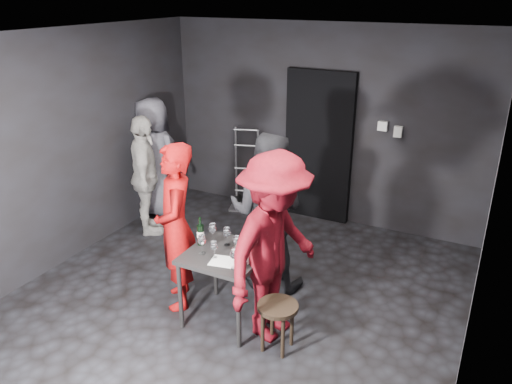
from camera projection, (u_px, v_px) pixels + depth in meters
The scene contains 26 objects.
floor at pixel (232, 303), 5.27m from camera, with size 4.50×5.00×0.02m, color black.
ceiling at pixel (227, 37), 4.25m from camera, with size 4.50×5.00×0.02m, color silver.
wall_back at pixel (321, 125), 6.82m from camera, with size 4.50×0.04×2.70m, color black.
wall_left at pixel (60, 151), 5.71m from camera, with size 0.04×5.00×2.70m, color black.
wall_right at pixel (485, 233), 3.81m from camera, with size 0.04×5.00×2.70m, color black.
doorway at pixel (318, 147), 6.88m from camera, with size 0.95×0.10×2.10m, color black.
wallbox_upper at pixel (383, 126), 6.38m from camera, with size 0.12×0.06×0.12m, color #B7B7B2.
wallbox_lower at pixel (398, 132), 6.31m from camera, with size 0.10×0.06×0.14m, color #B7B7B2.
hand_truck at pixel (246, 194), 7.49m from camera, with size 0.41×0.34×1.22m.
tasting_table at pixel (225, 262), 4.78m from camera, with size 0.72×0.72×0.75m.
stool at pixel (278, 313), 4.47m from camera, with size 0.37×0.37×0.47m.
server_red at pixel (175, 215), 4.93m from camera, with size 0.73×0.48×2.01m, color #9C090A.
woman_black at pixel (267, 200), 5.27m from camera, with size 0.98×0.54×2.03m, color black.
man_maroon at pixel (275, 229), 4.41m from camera, with size 1.43×0.66×2.21m, color #630912.
bystander_cream at pixel (145, 172), 6.49m from camera, with size 1.01×0.48×1.73m, color beige.
bystander_grey at pixel (153, 150), 7.01m from camera, with size 0.96×0.52×1.96m, color slate.
tasting_mat at pixel (227, 262), 4.58m from camera, with size 0.30×0.20×0.00m, color white.
wine_glass_a at pixel (202, 244), 4.69m from camera, with size 0.08×0.08×0.21m, color white, non-canonical shape.
wine_glass_b at pixel (213, 232), 4.91m from camera, with size 0.08×0.08×0.22m, color white, non-canonical shape.
wine_glass_c at pixel (227, 235), 4.85m from camera, with size 0.08×0.08×0.21m, color white, non-canonical shape.
wine_glass_d at pixel (214, 249), 4.62m from camera, with size 0.07×0.07×0.19m, color white, non-canonical shape.
wine_glass_e at pixel (234, 257), 4.44m from camera, with size 0.08×0.08×0.22m, color white, non-canonical shape.
wine_glass_f at pixel (236, 243), 4.74m from camera, with size 0.07×0.07×0.18m, color white, non-canonical shape.
wine_bottle at pixel (201, 234), 4.86m from camera, with size 0.07×0.07×0.29m.
breadstick_cup at pixel (239, 258), 4.41m from camera, with size 0.09×0.09×0.27m.
reserved_card at pixel (249, 256), 4.58m from camera, with size 0.08×0.13×0.10m, color white, non-canonical shape.
Camera 1 is at (2.25, -3.83, 3.08)m, focal length 35.00 mm.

